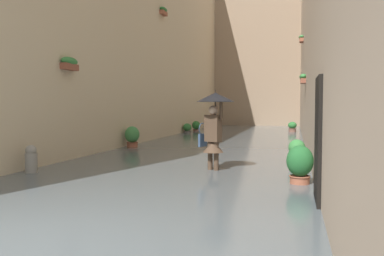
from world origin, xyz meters
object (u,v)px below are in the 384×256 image
Objects in this scene: potted_plant_mid_left at (300,166)px; potted_plant_near_right at (196,127)px; mooring_bollard at (31,162)px; potted_plant_far_right at (132,137)px; potted_plant_far_left at (292,128)px; potted_plant_mid_right at (187,129)px; person_wading at (214,118)px; potted_plant_near_left at (297,153)px.

potted_plant_mid_left is 1.18× the size of potted_plant_near_right.
mooring_bollard is (6.08, 0.15, -0.11)m from potted_plant_mid_left.
potted_plant_far_right is 10.15m from potted_plant_near_right.
potted_plant_far_left is at bearing -118.44° from potted_plant_far_right.
potted_plant_near_right is at bearing -69.47° from potted_plant_mid_left.
potted_plant_near_right is at bearing -93.77° from potted_plant_mid_right.
potted_plant_mid_left reaches higher than potted_plant_mid_right.
person_wading is at bearing -160.69° from mooring_bollard.
potted_plant_near_right is (4.04, -14.87, -1.00)m from person_wading.
potted_plant_near_left is 14.41m from potted_plant_near_right.
potted_plant_near_right is 16.30m from mooring_bollard.
potted_plant_near_left reaches higher than potted_plant_near_right.
potted_plant_near_left reaches higher than potted_plant_far_left.
mooring_bollard reaches higher than potted_plant_mid_right.
potted_plant_far_right reaches higher than mooring_bollard.
potted_plant_far_left is at bearing -89.22° from potted_plant_near_left.
person_wading is 2.73× the size of potted_plant_far_left.
potted_plant_mid_right is (4.16, -13.14, -1.06)m from person_wading.
mooring_bollard is at bearing 89.90° from potted_plant_near_right.
mooring_bollard is at bearing 1.45° from potted_plant_mid_left.
person_wading is at bearing 83.50° from potted_plant_far_left.
person_wading is 15.68m from potted_plant_far_left.
potted_plant_near_left is at bearing 90.78° from potted_plant_far_left.
potted_plant_near_left is at bearing -89.19° from potted_plant_mid_left.
mooring_bollard is (0.03, 16.30, -0.04)m from potted_plant_near_right.
potted_plant_near_left is at bearing 154.04° from potted_plant_far_right.
potted_plant_far_left is (-5.86, -10.83, -0.11)m from potted_plant_far_right.
person_wading reaches higher than mooring_bollard.
potted_plant_mid_right is 0.88× the size of potted_plant_near_left.
potted_plant_mid_left reaches higher than potted_plant_near_left.
potted_plant_near_right is at bearing -74.80° from person_wading.
person_wading is 15.44m from potted_plant_near_right.
potted_plant_near_right is (-0.11, -1.74, 0.06)m from potted_plant_mid_right.
potted_plant_mid_left is 1.15× the size of mooring_bollard.
potted_plant_mid_right is 1.74m from potted_plant_near_right.
mooring_bollard is at bearing 90.19° from potted_plant_far_right.
potted_plant_far_right is (4.09, -4.72, -0.91)m from person_wading.
potted_plant_mid_left reaches higher than potted_plant_far_left.
potted_plant_far_right reaches higher than potted_plant_near_left.
person_wading is at bearing 105.20° from potted_plant_near_right.
person_wading is 2.22× the size of potted_plant_far_right.
person_wading is at bearing 107.56° from potted_plant_mid_right.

